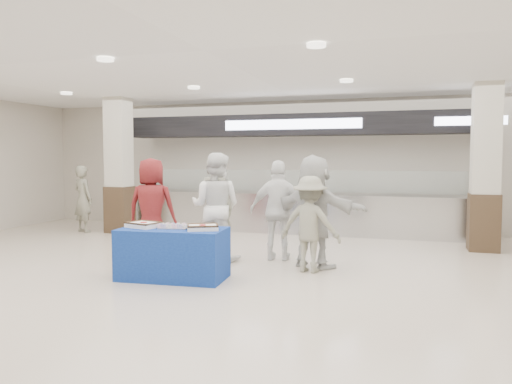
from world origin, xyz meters
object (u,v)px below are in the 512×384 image
(sheet_cake_left, at_px, (144,224))
(civilian_white, at_px, (314,211))
(display_table, at_px, (173,254))
(soldier_b, at_px, (310,224))
(chef_short, at_px, (279,210))
(soldier_a, at_px, (216,208))
(civilian_maroon, at_px, (152,208))
(sheet_cake_right, at_px, (203,227))
(chef_tall, at_px, (216,207))
(soldier_bg, at_px, (83,199))
(cupcake_tray, at_px, (174,226))

(sheet_cake_left, relative_size, civilian_white, 0.29)
(display_table, distance_m, soldier_b, 2.15)
(chef_short, relative_size, soldier_b, 1.16)
(soldier_a, bearing_deg, soldier_b, 177.66)
(civilian_maroon, bearing_deg, soldier_a, 177.87)
(soldier_a, height_order, civilian_white, civilian_white)
(sheet_cake_right, xyz_separation_m, chef_tall, (-0.39, 1.47, 0.14))
(soldier_bg, bearing_deg, soldier_b, 178.61)
(cupcake_tray, distance_m, chef_short, 2.09)
(chef_tall, bearing_deg, sheet_cake_left, 68.19)
(soldier_b, bearing_deg, soldier_a, -7.05)
(chef_short, distance_m, soldier_bg, 5.61)
(display_table, xyz_separation_m, cupcake_tray, (0.01, 0.04, 0.41))
(display_table, bearing_deg, chef_short, 52.68)
(cupcake_tray, height_order, civilian_white, civilian_white)
(cupcake_tray, bearing_deg, chef_tall, 86.65)
(chef_tall, relative_size, soldier_bg, 1.17)
(civilian_maroon, relative_size, chef_tall, 0.95)
(civilian_maroon, bearing_deg, display_table, 119.15)
(soldier_b, distance_m, civilian_white, 0.38)
(civilian_maroon, xyz_separation_m, chef_tall, (1.18, 0.12, 0.04))
(soldier_a, bearing_deg, sheet_cake_left, 82.43)
(civilian_maroon, relative_size, soldier_bg, 1.12)
(sheet_cake_left, xyz_separation_m, cupcake_tray, (0.47, 0.05, -0.01))
(chef_tall, distance_m, soldier_b, 1.81)
(cupcake_tray, xyz_separation_m, soldier_a, (0.07, 1.47, 0.12))
(sheet_cake_left, bearing_deg, soldier_b, 24.93)
(display_table, height_order, chef_short, chef_short)
(soldier_a, xyz_separation_m, civilian_white, (1.77, -0.11, 0.01))
(chef_tall, bearing_deg, civilian_maroon, 4.52)
(soldier_a, xyz_separation_m, soldier_b, (1.77, -0.45, -0.15))
(cupcake_tray, bearing_deg, sheet_cake_right, -4.51)
(display_table, relative_size, soldier_b, 1.03)
(display_table, height_order, soldier_bg, soldier_bg)
(soldier_a, bearing_deg, civilian_maroon, 19.68)
(sheet_cake_left, bearing_deg, soldier_a, 70.42)
(civilian_white, bearing_deg, sheet_cake_left, 52.73)
(display_table, height_order, soldier_b, soldier_b)
(sheet_cake_left, bearing_deg, chef_tall, 69.42)
(soldier_a, distance_m, chef_tall, 0.05)
(soldier_a, height_order, chef_tall, chef_tall)
(sheet_cake_left, height_order, soldier_bg, soldier_bg)
(cupcake_tray, bearing_deg, civilian_white, 36.55)
(sheet_cake_left, height_order, cupcake_tray, sheet_cake_left)
(chef_tall, xyz_separation_m, chef_short, (1.06, 0.31, -0.06))
(civilian_maroon, relative_size, soldier_a, 0.98)
(sheet_cake_left, bearing_deg, cupcake_tray, 6.56)
(soldier_b, bearing_deg, sheet_cake_left, 32.24)
(chef_short, height_order, civilian_white, civilian_white)
(sheet_cake_left, distance_m, soldier_b, 2.55)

